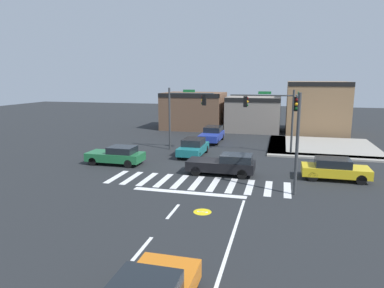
{
  "coord_description": "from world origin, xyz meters",
  "views": [
    {
      "loc": [
        5.09,
        -25.36,
        6.64
      ],
      "look_at": [
        -1.21,
        -1.0,
        1.84
      ],
      "focal_mm": 32.62,
      "sensor_mm": 36.0,
      "label": 1
    }
  ],
  "objects_px": {
    "traffic_signal_southeast": "(297,120)",
    "traffic_signal_northeast": "(270,110)",
    "car_black": "(224,164)",
    "car_yellow": "(335,169)",
    "car_green": "(117,155)",
    "car_blue": "(212,134)",
    "traffic_signal_northwest": "(185,108)",
    "car_teal": "(193,147)"
  },
  "relations": [
    {
      "from": "car_teal",
      "to": "car_yellow",
      "type": "relative_size",
      "value": 1.02
    },
    {
      "from": "car_yellow",
      "to": "traffic_signal_southeast",
      "type": "bearing_deg",
      "value": 35.26
    },
    {
      "from": "car_green",
      "to": "car_black",
      "type": "xyz_separation_m",
      "value": [
        8.56,
        -0.83,
        0.03
      ]
    },
    {
      "from": "traffic_signal_northeast",
      "to": "car_black",
      "type": "bearing_deg",
      "value": 70.73
    },
    {
      "from": "car_green",
      "to": "traffic_signal_northwest",
      "type": "bearing_deg",
      "value": -119.57
    },
    {
      "from": "traffic_signal_southeast",
      "to": "car_yellow",
      "type": "xyz_separation_m",
      "value": [
        2.62,
        1.85,
        -3.35
      ]
    },
    {
      "from": "car_teal",
      "to": "traffic_signal_northwest",
      "type": "bearing_deg",
      "value": -146.92
    },
    {
      "from": "car_black",
      "to": "car_blue",
      "type": "xyz_separation_m",
      "value": [
        -3.29,
        12.25,
        0.04
      ]
    },
    {
      "from": "car_green",
      "to": "car_black",
      "type": "height_order",
      "value": "car_black"
    },
    {
      "from": "traffic_signal_southeast",
      "to": "car_blue",
      "type": "height_order",
      "value": "traffic_signal_southeast"
    },
    {
      "from": "car_black",
      "to": "car_green",
      "type": "bearing_deg",
      "value": -5.52
    },
    {
      "from": "car_blue",
      "to": "car_black",
      "type": "bearing_deg",
      "value": 15.03
    },
    {
      "from": "car_green",
      "to": "car_blue",
      "type": "distance_m",
      "value": 12.58
    },
    {
      "from": "traffic_signal_southeast",
      "to": "car_green",
      "type": "bearing_deg",
      "value": 81.15
    },
    {
      "from": "car_yellow",
      "to": "car_teal",
      "type": "bearing_deg",
      "value": -23.09
    },
    {
      "from": "traffic_signal_southeast",
      "to": "car_green",
      "type": "distance_m",
      "value": 13.76
    },
    {
      "from": "traffic_signal_northeast",
      "to": "car_yellow",
      "type": "relative_size",
      "value": 1.33
    },
    {
      "from": "car_teal",
      "to": "car_yellow",
      "type": "bearing_deg",
      "value": 66.91
    },
    {
      "from": "car_yellow",
      "to": "car_blue",
      "type": "height_order",
      "value": "car_blue"
    },
    {
      "from": "car_black",
      "to": "car_blue",
      "type": "distance_m",
      "value": 12.69
    },
    {
      "from": "traffic_signal_southeast",
      "to": "car_blue",
      "type": "distance_m",
      "value": 15.97
    },
    {
      "from": "car_blue",
      "to": "traffic_signal_northeast",
      "type": "bearing_deg",
      "value": 53.57
    },
    {
      "from": "car_yellow",
      "to": "car_blue",
      "type": "xyz_separation_m",
      "value": [
        -10.54,
        11.62,
        0.06
      ]
    },
    {
      "from": "traffic_signal_northeast",
      "to": "car_black",
      "type": "height_order",
      "value": "traffic_signal_northeast"
    },
    {
      "from": "car_green",
      "to": "car_blue",
      "type": "height_order",
      "value": "car_blue"
    },
    {
      "from": "car_teal",
      "to": "car_green",
      "type": "distance_m",
      "value": 6.67
    },
    {
      "from": "traffic_signal_northwest",
      "to": "car_yellow",
      "type": "height_order",
      "value": "traffic_signal_northwest"
    },
    {
      "from": "car_yellow",
      "to": "car_blue",
      "type": "distance_m",
      "value": 15.69
    },
    {
      "from": "traffic_signal_northeast",
      "to": "car_green",
      "type": "distance_m",
      "value": 13.65
    },
    {
      "from": "car_green",
      "to": "car_yellow",
      "type": "height_order",
      "value": "car_green"
    },
    {
      "from": "traffic_signal_northwest",
      "to": "traffic_signal_northeast",
      "type": "distance_m",
      "value": 7.64
    },
    {
      "from": "car_green",
      "to": "car_yellow",
      "type": "relative_size",
      "value": 1.02
    },
    {
      "from": "traffic_signal_southeast",
      "to": "traffic_signal_northeast",
      "type": "height_order",
      "value": "traffic_signal_southeast"
    },
    {
      "from": "traffic_signal_northwest",
      "to": "car_black",
      "type": "relative_size",
      "value": 1.23
    },
    {
      "from": "traffic_signal_southeast",
      "to": "car_black",
      "type": "height_order",
      "value": "traffic_signal_southeast"
    },
    {
      "from": "traffic_signal_southeast",
      "to": "car_green",
      "type": "xyz_separation_m",
      "value": [
        -13.18,
        2.05,
        -3.36
      ]
    },
    {
      "from": "traffic_signal_southeast",
      "to": "car_teal",
      "type": "xyz_separation_m",
      "value": [
        -8.17,
        6.46,
        -3.32
      ]
    },
    {
      "from": "car_teal",
      "to": "car_black",
      "type": "relative_size",
      "value": 0.93
    },
    {
      "from": "traffic_signal_northeast",
      "to": "car_green",
      "type": "height_order",
      "value": "traffic_signal_northeast"
    },
    {
      "from": "traffic_signal_southeast",
      "to": "traffic_signal_northeast",
      "type": "xyz_separation_m",
      "value": [
        -1.9,
        9.03,
        -0.19
      ]
    },
    {
      "from": "traffic_signal_southeast",
      "to": "car_blue",
      "type": "relative_size",
      "value": 1.26
    },
    {
      "from": "car_green",
      "to": "car_blue",
      "type": "bearing_deg",
      "value": -114.75
    }
  ]
}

